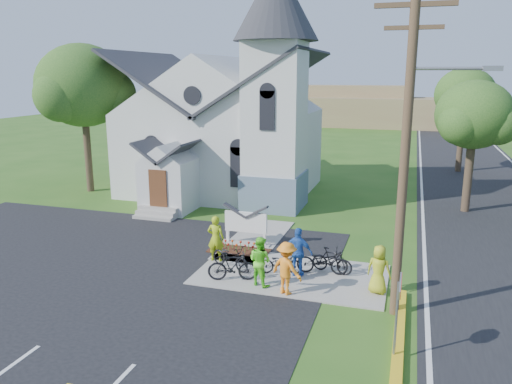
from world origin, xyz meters
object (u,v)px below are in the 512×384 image
(cyclist_2, at_px, (298,252))
(bike_4, at_px, (322,261))
(cyclist_0, at_px, (216,238))
(bike_0, at_px, (230,257))
(cyclist_3, at_px, (287,268))
(utility_pole, at_px, (408,143))
(cyclist_4, at_px, (379,269))
(bike_1, at_px, (232,266))
(stop_sign, at_px, (399,297))
(bike_3, at_px, (332,260))
(church_sign, at_px, (246,222))
(cyclist_1, at_px, (260,261))
(bike_2, at_px, (281,263))

(cyclist_2, distance_m, bike_4, 1.04)
(cyclist_0, distance_m, bike_0, 1.13)
(cyclist_3, bearing_deg, utility_pole, -159.88)
(utility_pole, distance_m, cyclist_4, 4.73)
(bike_1, xyz_separation_m, bike_4, (2.99, 1.59, -0.04))
(stop_sign, height_order, bike_3, stop_sign)
(church_sign, xyz_separation_m, cyclist_1, (1.86, -3.97, -0.09))
(bike_0, height_order, bike_2, bike_0)
(church_sign, relative_size, stop_sign, 0.89)
(cyclist_1, height_order, bike_3, cyclist_1)
(cyclist_0, bearing_deg, bike_1, 124.90)
(cyclist_1, relative_size, cyclist_2, 0.96)
(cyclist_3, xyz_separation_m, cyclist_4, (2.97, 0.98, -0.06))
(bike_0, relative_size, bike_1, 1.02)
(church_sign, relative_size, utility_pole, 0.22)
(cyclist_1, height_order, bike_1, cyclist_1)
(cyclist_4, bearing_deg, stop_sign, 114.60)
(stop_sign, distance_m, cyclist_3, 4.84)
(church_sign, relative_size, cyclist_1, 1.24)
(stop_sign, height_order, cyclist_1, stop_sign)
(stop_sign, relative_size, cyclist_0, 1.33)
(stop_sign, bearing_deg, cyclist_2, 128.48)
(bike_2, height_order, cyclist_4, cyclist_4)
(cyclist_2, height_order, bike_3, cyclist_2)
(cyclist_3, relative_size, bike_3, 1.14)
(bike_2, bearing_deg, bike_1, 113.31)
(bike_4, bearing_deg, cyclist_4, -123.90)
(stop_sign, relative_size, bike_0, 1.36)
(bike_0, relative_size, cyclist_3, 1.00)
(bike_1, bearing_deg, bike_2, -70.97)
(bike_1, xyz_separation_m, bike_3, (3.32, 1.78, -0.06))
(bike_4, bearing_deg, bike_3, -66.01)
(cyclist_0, xyz_separation_m, cyclist_3, (3.43, -2.14, -0.02))
(cyclist_3, bearing_deg, bike_4, -87.61)
(bike_0, xyz_separation_m, bike_2, (1.97, 0.11, -0.05))
(bike_0, xyz_separation_m, cyclist_3, (2.60, -1.52, 0.44))
(utility_pole, height_order, cyclist_0, utility_pole)
(utility_pole, relative_size, cyclist_2, 5.42)
(cyclist_0, bearing_deg, cyclist_4, 166.32)
(stop_sign, bearing_deg, bike_0, 144.36)
(church_sign, height_order, stop_sign, stop_sign)
(utility_pole, xyz_separation_m, cyclist_4, (-0.66, 1.28, -4.50))
(bike_2, bearing_deg, stop_sign, -150.72)
(bike_3, bearing_deg, stop_sign, -140.97)
(bike_0, bearing_deg, cyclist_3, -96.23)
(church_sign, distance_m, bike_2, 3.64)
(cyclist_1, height_order, bike_2, cyclist_1)
(church_sign, distance_m, cyclist_4, 6.82)
(cyclist_0, xyz_separation_m, bike_1, (1.30, -1.64, -0.39))
(cyclist_2, relative_size, cyclist_3, 1.01)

